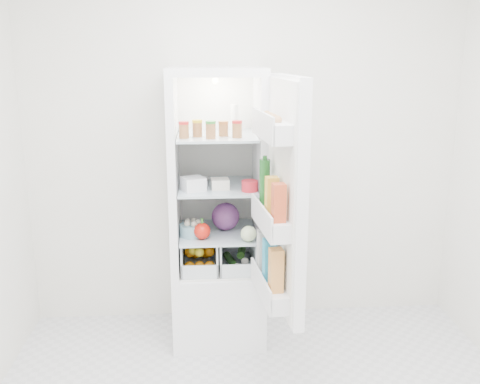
{
  "coord_description": "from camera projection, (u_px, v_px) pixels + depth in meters",
  "views": [
    {
      "loc": [
        -0.29,
        -2.15,
        1.89
      ],
      "look_at": [
        -0.07,
        0.95,
        1.07
      ],
      "focal_mm": 40.0,
      "sensor_mm": 36.0,
      "label": 1
    }
  ],
  "objects": [
    {
      "name": "citrus_pile",
      "position": [
        200.0,
        256.0,
        3.53
      ],
      "size": [
        0.2,
        0.31,
        0.16
      ],
      "color": "orange",
      "rests_on": "refrigerator"
    },
    {
      "name": "bell_pepper",
      "position": [
        202.0,
        231.0,
        3.35
      ],
      "size": [
        0.11,
        0.11,
        0.11
      ],
      "primitive_type": "sphere",
      "color": "red",
      "rests_on": "shelf_low"
    },
    {
      "name": "condiment_jars",
      "position": [
        211.0,
        130.0,
        3.23
      ],
      "size": [
        0.38,
        0.16,
        0.08
      ],
      "color": "#B21919",
      "rests_on": "shelf_top"
    },
    {
      "name": "shelf_top",
      "position": [
        217.0,
        136.0,
        3.36
      ],
      "size": [
        0.49,
        0.53,
        0.02
      ],
      "primitive_type": "cube",
      "color": "#AFC3CE",
      "rests_on": "refrigerator"
    },
    {
      "name": "squeeze_bottle",
      "position": [
        235.0,
        118.0,
        3.47
      ],
      "size": [
        0.06,
        0.06,
        0.18
      ],
      "primitive_type": "cylinder",
      "rotation": [
        0.0,
        0.0,
        -0.34
      ],
      "color": "silver",
      "rests_on": "shelf_top"
    },
    {
      "name": "red_cabbage",
      "position": [
        225.0,
        216.0,
        3.52
      ],
      "size": [
        0.18,
        0.18,
        0.18
      ],
      "primitive_type": "sphere",
      "color": "#591F5A",
      "rests_on": "shelf_low"
    },
    {
      "name": "foil_tray",
      "position": [
        196.0,
        182.0,
        3.45
      ],
      "size": [
        0.19,
        0.15,
        0.04
      ],
      "primitive_type": "cube",
      "rotation": [
        0.0,
        0.0,
        -0.15
      ],
      "color": "#B9B9BE",
      "rests_on": "shelf_mid"
    },
    {
      "name": "refrigerator",
      "position": [
        218.0,
        240.0,
        3.6
      ],
      "size": [
        0.6,
        0.6,
        1.8
      ],
      "color": "white",
      "rests_on": "ground"
    },
    {
      "name": "crisper_left",
      "position": [
        200.0,
        251.0,
        3.54
      ],
      "size": [
        0.23,
        0.46,
        0.22
      ],
      "primitive_type": null,
      "color": "silver",
      "rests_on": "refrigerator"
    },
    {
      "name": "shelf_low",
      "position": [
        218.0,
        232.0,
        3.52
      ],
      "size": [
        0.49,
        0.53,
        0.01
      ],
      "primitive_type": "cube",
      "color": "#AFC3CE",
      "rests_on": "refrigerator"
    },
    {
      "name": "tub_white",
      "position": [
        193.0,
        184.0,
        3.3
      ],
      "size": [
        0.17,
        0.17,
        0.08
      ],
      "primitive_type": "cube",
      "rotation": [
        0.0,
        0.0,
        0.38
      ],
      "color": "white",
      "rests_on": "shelf_mid"
    },
    {
      "name": "fridge_door",
      "position": [
        281.0,
        204.0,
        2.9
      ],
      "size": [
        0.23,
        0.6,
        1.3
      ],
      "rotation": [
        0.0,
        0.0,
        1.68
      ],
      "color": "white",
      "rests_on": "refrigerator"
    },
    {
      "name": "shelf_mid",
      "position": [
        217.0,
        187.0,
        3.44
      ],
      "size": [
        0.49,
        0.53,
        0.02
      ],
      "primitive_type": "cube",
      "color": "#AFC3CE",
      "rests_on": "refrigerator"
    },
    {
      "name": "tub_cream",
      "position": [
        220.0,
        184.0,
        3.35
      ],
      "size": [
        0.12,
        0.12,
        0.06
      ],
      "primitive_type": "cube",
      "rotation": [
        0.0,
        0.0,
        0.06
      ],
      "color": "white",
      "rests_on": "shelf_mid"
    },
    {
      "name": "room_walls",
      "position": [
        273.0,
        127.0,
        2.17
      ],
      "size": [
        3.02,
        3.02,
        2.61
      ],
      "color": "silver",
      "rests_on": "ground"
    },
    {
      "name": "crisper_right",
      "position": [
        236.0,
        250.0,
        3.56
      ],
      "size": [
        0.23,
        0.46,
        0.22
      ],
      "primitive_type": null,
      "color": "silver",
      "rests_on": "refrigerator"
    },
    {
      "name": "salad_bag",
      "position": [
        249.0,
        234.0,
        3.31
      ],
      "size": [
        0.1,
        0.1,
        0.1
      ],
      "primitive_type": "sphere",
      "color": "beige",
      "rests_on": "shelf_low"
    },
    {
      "name": "veg_pile",
      "position": [
        237.0,
        257.0,
        3.57
      ],
      "size": [
        0.16,
        0.3,
        0.1
      ],
      "color": "#1B4517",
      "rests_on": "refrigerator"
    },
    {
      "name": "tin_red",
      "position": [
        250.0,
        186.0,
        3.29
      ],
      "size": [
        0.11,
        0.11,
        0.07
      ],
      "primitive_type": "cylinder",
      "rotation": [
        0.0,
        0.0,
        -0.07
      ],
      "color": "red",
      "rests_on": "shelf_mid"
    },
    {
      "name": "mushroom_bowl",
      "position": [
        192.0,
        230.0,
        3.42
      ],
      "size": [
        0.21,
        0.21,
        0.08
      ],
      "primitive_type": "cylinder",
      "rotation": [
        0.0,
        0.0,
        -0.35
      ],
      "color": "#7BA9B8",
      "rests_on": "shelf_low"
    }
  ]
}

